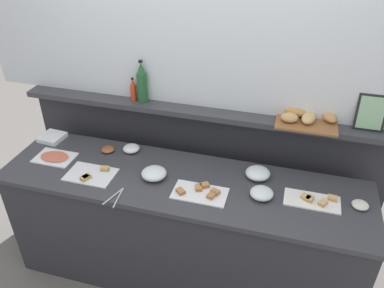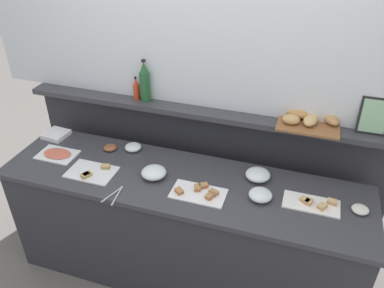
{
  "view_description": "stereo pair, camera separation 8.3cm",
  "coord_description": "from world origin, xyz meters",
  "px_view_note": "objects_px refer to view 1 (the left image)",
  "views": [
    {
      "loc": [
        0.62,
        -1.93,
        2.49
      ],
      "look_at": [
        0.04,
        0.1,
        1.14
      ],
      "focal_mm": 36.16,
      "sensor_mm": 36.0,
      "label": 1
    },
    {
      "loc": [
        0.7,
        -1.91,
        2.49
      ],
      "look_at": [
        0.04,
        0.1,
        1.14
      ],
      "focal_mm": 36.16,
      "sensor_mm": 36.0,
      "label": 2
    }
  ],
  "objects_px": {
    "sandwich_platter_front": "(314,200)",
    "glass_bowl_extra": "(258,173)",
    "glass_bowl_large": "(154,174)",
    "serving_tongs": "(116,197)",
    "cold_cuts_platter": "(55,157)",
    "napkin_stack": "(52,137)",
    "condiment_bowl_dark": "(360,205)",
    "condiment_bowl_red": "(108,149)",
    "sandwich_platter_side": "(91,175)",
    "glass_bowl_medium": "(262,193)",
    "sandwich_platter_rear": "(200,192)",
    "glass_bowl_small": "(131,149)",
    "wine_bottle_green": "(142,83)",
    "bread_basket": "(306,118)",
    "hot_sauce_bottle": "(133,90)",
    "framed_picture": "(371,113)"
  },
  "relations": [
    {
      "from": "sandwich_platter_front",
      "to": "glass_bowl_extra",
      "type": "bearing_deg",
      "value": 156.96
    },
    {
      "from": "glass_bowl_large",
      "to": "serving_tongs",
      "type": "height_order",
      "value": "glass_bowl_large"
    },
    {
      "from": "cold_cuts_platter",
      "to": "napkin_stack",
      "type": "xyz_separation_m",
      "value": [
        -0.16,
        0.22,
        0.01
      ]
    },
    {
      "from": "condiment_bowl_dark",
      "to": "condiment_bowl_red",
      "type": "xyz_separation_m",
      "value": [
        -1.74,
        0.14,
        -0.0
      ]
    },
    {
      "from": "sandwich_platter_side",
      "to": "glass_bowl_medium",
      "type": "relative_size",
      "value": 2.21
    },
    {
      "from": "sandwich_platter_rear",
      "to": "glass_bowl_large",
      "type": "relative_size",
      "value": 2.05
    },
    {
      "from": "glass_bowl_small",
      "to": "glass_bowl_extra",
      "type": "height_order",
      "value": "glass_bowl_extra"
    },
    {
      "from": "wine_bottle_green",
      "to": "bread_basket",
      "type": "height_order",
      "value": "wine_bottle_green"
    },
    {
      "from": "sandwich_platter_side",
      "to": "condiment_bowl_red",
      "type": "relative_size",
      "value": 3.36
    },
    {
      "from": "condiment_bowl_dark",
      "to": "hot_sauce_bottle",
      "type": "relative_size",
      "value": 0.57
    },
    {
      "from": "condiment_bowl_red",
      "to": "napkin_stack",
      "type": "height_order",
      "value": "same"
    },
    {
      "from": "sandwich_platter_rear",
      "to": "sandwich_platter_side",
      "type": "relative_size",
      "value": 1.07
    },
    {
      "from": "sandwich_platter_side",
      "to": "glass_bowl_large",
      "type": "relative_size",
      "value": 1.93
    },
    {
      "from": "sandwich_platter_front",
      "to": "hot_sauce_bottle",
      "type": "xyz_separation_m",
      "value": [
        -1.35,
        0.44,
        0.38
      ]
    },
    {
      "from": "cold_cuts_platter",
      "to": "bread_basket",
      "type": "height_order",
      "value": "bread_basket"
    },
    {
      "from": "sandwich_platter_rear",
      "to": "condiment_bowl_red",
      "type": "relative_size",
      "value": 3.58
    },
    {
      "from": "sandwich_platter_rear",
      "to": "bread_basket",
      "type": "height_order",
      "value": "bread_basket"
    },
    {
      "from": "glass_bowl_large",
      "to": "serving_tongs",
      "type": "distance_m",
      "value": 0.3
    },
    {
      "from": "condiment_bowl_red",
      "to": "hot_sauce_bottle",
      "type": "xyz_separation_m",
      "value": [
        0.12,
        0.27,
        0.37
      ]
    },
    {
      "from": "sandwich_platter_front",
      "to": "condiment_bowl_dark",
      "type": "distance_m",
      "value": 0.27
    },
    {
      "from": "glass_bowl_small",
      "to": "condiment_bowl_red",
      "type": "relative_size",
      "value": 1.27
    },
    {
      "from": "glass_bowl_small",
      "to": "bread_basket",
      "type": "height_order",
      "value": "bread_basket"
    },
    {
      "from": "condiment_bowl_dark",
      "to": "bread_basket",
      "type": "relative_size",
      "value": 0.24
    },
    {
      "from": "sandwich_platter_rear",
      "to": "cold_cuts_platter",
      "type": "height_order",
      "value": "sandwich_platter_rear"
    },
    {
      "from": "napkin_stack",
      "to": "hot_sauce_bottle",
      "type": "relative_size",
      "value": 0.97
    },
    {
      "from": "glass_bowl_large",
      "to": "glass_bowl_extra",
      "type": "height_order",
      "value": "glass_bowl_large"
    },
    {
      "from": "glass_bowl_medium",
      "to": "condiment_bowl_dark",
      "type": "height_order",
      "value": "glass_bowl_medium"
    },
    {
      "from": "framed_picture",
      "to": "condiment_bowl_red",
      "type": "bearing_deg",
      "value": -170.65
    },
    {
      "from": "sandwich_platter_front",
      "to": "sandwich_platter_rear",
      "type": "height_order",
      "value": "same"
    },
    {
      "from": "sandwich_platter_side",
      "to": "condiment_bowl_dark",
      "type": "height_order",
      "value": "same"
    },
    {
      "from": "sandwich_platter_side",
      "to": "cold_cuts_platter",
      "type": "distance_m",
      "value": 0.37
    },
    {
      "from": "sandwich_platter_side",
      "to": "napkin_stack",
      "type": "xyz_separation_m",
      "value": [
        -0.51,
        0.34,
        0.01
      ]
    },
    {
      "from": "hot_sauce_bottle",
      "to": "napkin_stack",
      "type": "bearing_deg",
      "value": -158.76
    },
    {
      "from": "sandwich_platter_front",
      "to": "cold_cuts_platter",
      "type": "height_order",
      "value": "sandwich_platter_front"
    },
    {
      "from": "glass_bowl_large",
      "to": "framed_picture",
      "type": "distance_m",
      "value": 1.45
    },
    {
      "from": "napkin_stack",
      "to": "bread_basket",
      "type": "height_order",
      "value": "bread_basket"
    },
    {
      "from": "glass_bowl_medium",
      "to": "glass_bowl_small",
      "type": "relative_size",
      "value": 1.2
    },
    {
      "from": "glass_bowl_medium",
      "to": "glass_bowl_extra",
      "type": "xyz_separation_m",
      "value": [
        -0.05,
        0.2,
        0.0
      ]
    },
    {
      "from": "glass_bowl_large",
      "to": "glass_bowl_small",
      "type": "relative_size",
      "value": 1.38
    },
    {
      "from": "glass_bowl_medium",
      "to": "napkin_stack",
      "type": "distance_m",
      "value": 1.66
    },
    {
      "from": "sandwich_platter_front",
      "to": "condiment_bowl_red",
      "type": "height_order",
      "value": "sandwich_platter_front"
    },
    {
      "from": "condiment_bowl_dark",
      "to": "framed_picture",
      "type": "distance_m",
      "value": 0.59
    },
    {
      "from": "glass_bowl_extra",
      "to": "serving_tongs",
      "type": "height_order",
      "value": "glass_bowl_extra"
    },
    {
      "from": "glass_bowl_medium",
      "to": "napkin_stack",
      "type": "height_order",
      "value": "glass_bowl_medium"
    },
    {
      "from": "sandwich_platter_front",
      "to": "sandwich_platter_side",
      "type": "height_order",
      "value": "same"
    },
    {
      "from": "sandwich_platter_front",
      "to": "hot_sauce_bottle",
      "type": "bearing_deg",
      "value": 162.02
    },
    {
      "from": "sandwich_platter_front",
      "to": "framed_picture",
      "type": "bearing_deg",
      "value": 58.58
    },
    {
      "from": "glass_bowl_extra",
      "to": "sandwich_platter_side",
      "type": "bearing_deg",
      "value": -164.92
    },
    {
      "from": "bread_basket",
      "to": "framed_picture",
      "type": "distance_m",
      "value": 0.4
    },
    {
      "from": "wine_bottle_green",
      "to": "bread_basket",
      "type": "bearing_deg",
      "value": 0.01
    }
  ]
}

